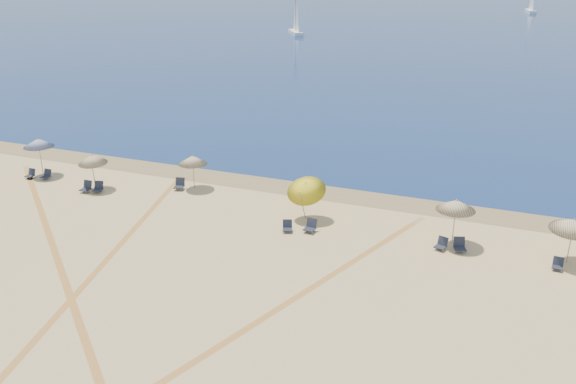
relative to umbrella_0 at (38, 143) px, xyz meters
name	(u,v)px	position (x,y,z in m)	size (l,w,h in m)	color
wet_sand	(310,189)	(18.08, 4.07, -2.30)	(500.00, 500.00, 0.00)	olive
umbrella_0	(38,143)	(0.00, 0.00, 0.00)	(2.02, 2.02, 2.65)	gray
umbrella_1	(92,159)	(5.06, -0.87, -0.29)	(1.85, 1.89, 2.36)	gray
umbrella_2	(193,160)	(10.94, 1.59, -0.38)	(1.85, 1.85, 2.27)	gray
umbrella_3	(306,188)	(19.37, -0.48, -0.35)	(2.23, 2.22, 2.74)	gray
umbrella_4	(456,205)	(27.66, -0.66, -0.08)	(2.03, 2.03, 2.57)	gray
umbrella_5	(573,225)	(33.24, -0.72, -0.24)	(2.22, 2.25, 2.43)	gray
chair_0	(31,174)	(-0.34, -0.78, -2.03)	(0.53, 0.62, 0.63)	black
chair_1	(46,175)	(0.80, -0.55, -2.02)	(0.56, 0.65, 0.66)	black
chair_2	(86,187)	(4.84, -1.49, -1.99)	(0.59, 0.70, 0.71)	black
chair_3	(98,187)	(5.57, -1.26, -2.00)	(0.73, 0.80, 0.69)	black
chair_4	(180,184)	(10.16, 1.08, -1.99)	(0.75, 0.83, 0.72)	black
chair_5	(287,227)	(18.99, -2.34, -2.03)	(0.70, 0.75, 0.62)	black
chair_6	(311,226)	(20.18, -1.91, -1.99)	(0.64, 0.74, 0.71)	black
chair_7	(441,244)	(27.21, -1.47, -2.02)	(0.70, 0.76, 0.64)	black
chair_8	(460,245)	(28.10, -1.34, -1.99)	(0.78, 0.84, 0.71)	black
chair_9	(558,264)	(32.79, -1.60, -2.04)	(0.54, 0.62, 0.59)	black
sailboat_0	(532,1)	(28.80, 134.43, 0.52)	(2.89, 6.46, 9.33)	white
sailboat_3	(296,19)	(-9.92, 75.84, 0.42)	(4.56, 5.91, 9.00)	white
tire_tracks	(122,283)	(13.85, -10.40, -2.30)	(50.71, 41.33, 0.00)	tan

